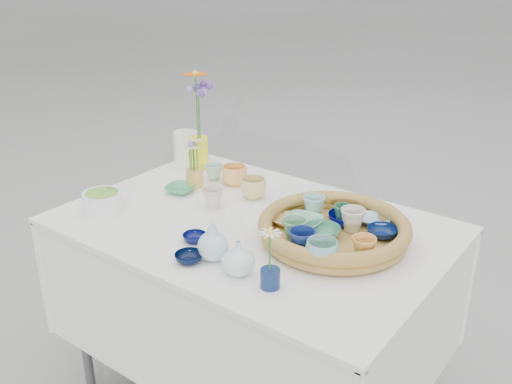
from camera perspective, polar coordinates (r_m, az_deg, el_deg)
The scene contains 32 objects.
wicker_tray at distance 1.79m, azimuth 7.80°, elevation -3.78°, with size 0.47×0.47×0.08m, color olive, non-canonical shape.
tray_ceramic_0 at distance 1.87m, azimuth 8.91°, elevation -2.67°, with size 0.11×0.11×0.04m, color #03075C.
tray_ceramic_1 at distance 1.81m, azimuth 12.53°, elevation -3.96°, with size 0.10×0.10×0.03m, color #081A4C.
tray_ceramic_2 at distance 1.67m, azimuth 10.70°, elevation -5.51°, with size 0.07×0.07×0.07m, color gold.
tray_ceramic_3 at distance 1.78m, azimuth 6.63°, elevation -4.01°, with size 0.11×0.11×0.04m, color #3E8567.
tray_ceramic_4 at distance 1.74m, azimuth 3.87°, elevation -3.84°, with size 0.08×0.08×0.07m, color #659F73.
tray_ceramic_5 at distance 1.84m, azimuth 4.77°, elevation -3.01°, with size 0.12×0.12×0.03m, color #7CBDA3.
tray_ceramic_6 at distance 1.91m, azimuth 5.79°, elevation -1.41°, with size 0.08×0.08×0.07m, color #92C8BB.
tray_ceramic_7 at distance 1.82m, azimuth 9.64°, elevation -2.76°, with size 0.08×0.08×0.07m, color beige.
tray_ceramic_8 at distance 1.89m, azimuth 11.85°, elevation -2.79°, with size 0.10×0.10×0.02m, color #8FCAE6.
tray_ceramic_9 at distance 1.67m, azimuth 4.62°, elevation -5.02°, with size 0.08×0.08×0.08m, color navy.
tray_ceramic_10 at distance 1.85m, azimuth 3.09°, elevation -2.88°, with size 0.10×0.10×0.02m, color #F4C776.
tray_ceramic_11 at distance 1.62m, azimuth 6.60°, elevation -6.08°, with size 0.10×0.10×0.08m, color #75B9B1.
tray_ceramic_12 at distance 1.89m, azimuth 8.65°, elevation -2.10°, with size 0.06×0.06×0.06m, color #35704F.
loose_ceramic_0 at distance 2.19m, azimuth -2.18°, elevation 1.69°, with size 0.10×0.10×0.08m, color #F9B452.
loose_ceramic_1 at distance 2.08m, azimuth -0.25°, elevation 0.40°, with size 0.10×0.10×0.08m, color #D9C577.
loose_ceramic_2 at distance 2.15m, azimuth -7.54°, elevation 0.30°, with size 0.11×0.11×0.03m, color #439C68.
loose_ceramic_3 at distance 2.01m, azimuth -4.33°, elevation -0.57°, with size 0.07×0.07×0.07m, color beige.
loose_ceramic_4 at distance 1.79m, azimuth -6.15°, elevation -4.56°, with size 0.08×0.08×0.02m, color #060B46.
loose_ceramic_5 at distance 2.25m, azimuth -4.23°, elevation 2.01°, with size 0.07×0.07×0.06m, color #9ECBB8.
loose_ceramic_6 at distance 1.68m, azimuth -6.72°, elevation -6.54°, with size 0.08×0.08×0.03m, color black.
fluted_bowl at distance 2.04m, azimuth -15.06°, elevation -0.99°, with size 0.14×0.14×0.07m, color white, non-canonical shape.
bud_vase_paleblue at distance 1.66m, azimuth -4.35°, elevation -4.68°, with size 0.09×0.09×0.14m, color #B1CCEC, non-canonical shape.
bud_vase_seafoam at distance 1.60m, azimuth -1.77°, elevation -6.54°, with size 0.10×0.10×0.10m, color silver.
bud_vase_cobalt at distance 1.55m, azimuth 1.43°, elevation -8.62°, with size 0.05×0.05×0.05m, color navy.
single_daisy at distance 1.51m, azimuth 1.39°, elevation -5.99°, with size 0.07×0.07×0.13m, color white, non-canonical shape.
tall_vase_yellow at distance 2.35m, azimuth -5.68°, elevation 3.88°, with size 0.07×0.07×0.14m, color #FFFD21.
gerbera at distance 2.28m, azimuth -5.94°, elevation 8.47°, with size 0.11×0.11×0.28m, color #D95D0E, non-canonical shape.
hydrangea at distance 2.30m, azimuth -5.72°, elevation 7.70°, with size 0.08×0.08×0.27m, color #624095, non-canonical shape.
white_pitcher at distance 2.43m, azimuth -7.03°, elevation 4.45°, with size 0.14×0.10×0.14m, color silver, non-canonical shape.
daisy_cup at distance 2.19m, azimuth -6.15°, elevation 1.37°, with size 0.07×0.07×0.07m, color gold.
daisy_posy at distance 2.16m, azimuth -6.26°, elevation 3.93°, with size 0.08×0.08×0.13m, color #EAE7CB, non-canonical shape.
Camera 1 is at (1.03, -1.36, 1.61)m, focal length 40.00 mm.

